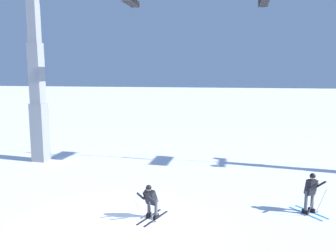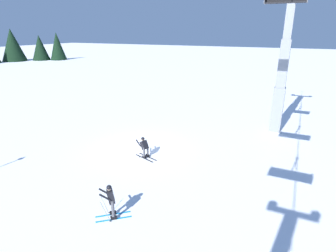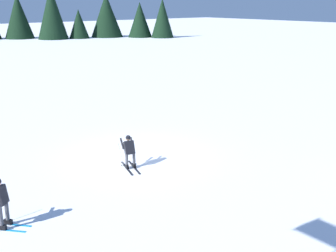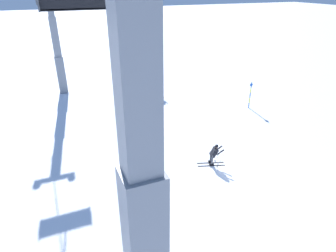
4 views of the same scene
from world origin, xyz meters
TOP-DOWN VIEW (x-y plane):
  - ground_plane at (0.00, 0.00)m, footprint 260.00×260.00m
  - skier_carving_main at (1.12, 1.00)m, footprint 1.02×1.78m
  - lift_tower_near at (-8.17, 8.48)m, footprint 0.88×2.50m
  - skier_distant_downhill at (7.31, 2.84)m, footprint 1.41×1.54m

SIDE VIEW (x-z plane):
  - ground_plane at x=0.00m, z-range 0.00..0.00m
  - skier_carving_main at x=1.12m, z-range 0.04..1.58m
  - skier_distant_downhill at x=7.31m, z-range 0.13..1.86m
  - lift_tower_near at x=-8.17m, z-range -1.06..10.77m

